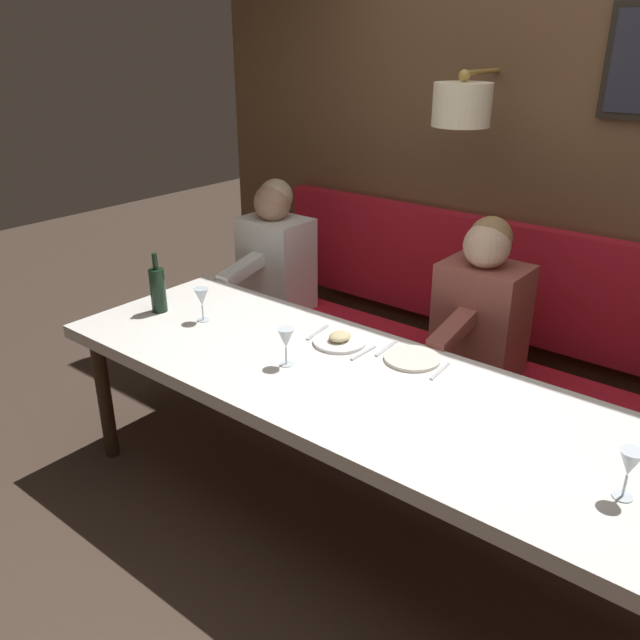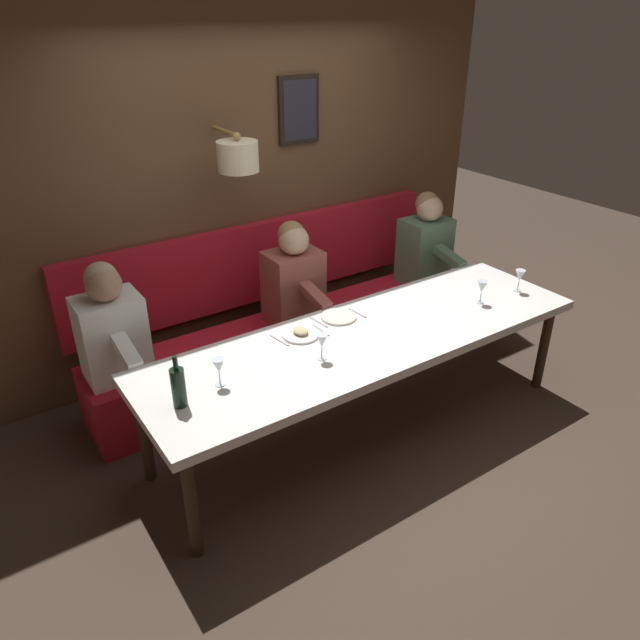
{
  "view_description": "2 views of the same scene",
  "coord_description": "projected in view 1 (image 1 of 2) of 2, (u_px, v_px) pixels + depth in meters",
  "views": [
    {
      "loc": [
        -1.88,
        -1.23,
        2.01
      ],
      "look_at": [
        0.05,
        0.34,
        0.92
      ],
      "focal_mm": 36.79,
      "sensor_mm": 36.0,
      "label": 1
    },
    {
      "loc": [
        -2.57,
        2.13,
        2.6
      ],
      "look_at": [
        0.05,
        0.34,
        0.92
      ],
      "focal_mm": 33.51,
      "sensor_mm": 36.0,
      "label": 2
    }
  ],
  "objects": [
    {
      "name": "ground_plane",
      "position": [
        373.0,
        536.0,
        2.85
      ],
      "size": [
        12.0,
        12.0,
        0.0
      ],
      "primitive_type": "plane",
      "color": "#423328"
    },
    {
      "name": "dining_table",
      "position": [
        379.0,
        401.0,
        2.58
      ],
      "size": [
        0.9,
        3.01,
        0.74
      ],
      "color": "silver",
      "rests_on": "ground_plane"
    },
    {
      "name": "banquette_bench",
      "position": [
        473.0,
        409.0,
        3.4
      ],
      "size": [
        0.52,
        3.21,
        0.45
      ],
      "primitive_type": "cube",
      "color": "red",
      "rests_on": "ground_plane"
    },
    {
      "name": "back_wall_panel",
      "position": [
        545.0,
        172.0,
        3.35
      ],
      "size": [
        0.59,
        4.41,
        2.9
      ],
      "color": "brown",
      "rests_on": "ground_plane"
    },
    {
      "name": "diner_near",
      "position": [
        482.0,
        304.0,
        3.16
      ],
      "size": [
        0.6,
        0.4,
        0.79
      ],
      "color": "#934C42",
      "rests_on": "banquette_bench"
    },
    {
      "name": "diner_middle",
      "position": [
        275.0,
        250.0,
        3.94
      ],
      "size": [
        0.6,
        0.4,
        0.79
      ],
      "color": "white",
      "rests_on": "banquette_bench"
    },
    {
      "name": "place_setting_0",
      "position": [
        412.0,
        359.0,
        2.77
      ],
      "size": [
        0.24,
        0.32,
        0.01
      ],
      "color": "silver",
      "rests_on": "dining_table"
    },
    {
      "name": "place_setting_1",
      "position": [
        340.0,
        340.0,
        2.92
      ],
      "size": [
        0.24,
        0.32,
        0.05
      ],
      "color": "white",
      "rests_on": "dining_table"
    },
    {
      "name": "wine_glass_0",
      "position": [
        629.0,
        465.0,
        1.91
      ],
      "size": [
        0.07,
        0.07,
        0.16
      ],
      "color": "silver",
      "rests_on": "dining_table"
    },
    {
      "name": "wine_glass_2",
      "position": [
        286.0,
        339.0,
        2.69
      ],
      "size": [
        0.07,
        0.07,
        0.16
      ],
      "color": "silver",
      "rests_on": "dining_table"
    },
    {
      "name": "wine_glass_3",
      "position": [
        202.0,
        298.0,
        3.11
      ],
      "size": [
        0.07,
        0.07,
        0.16
      ],
      "color": "silver",
      "rests_on": "dining_table"
    },
    {
      "name": "wine_bottle",
      "position": [
        158.0,
        289.0,
        3.22
      ],
      "size": [
        0.08,
        0.08,
        0.3
      ],
      "color": "black",
      "rests_on": "dining_table"
    }
  ]
}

